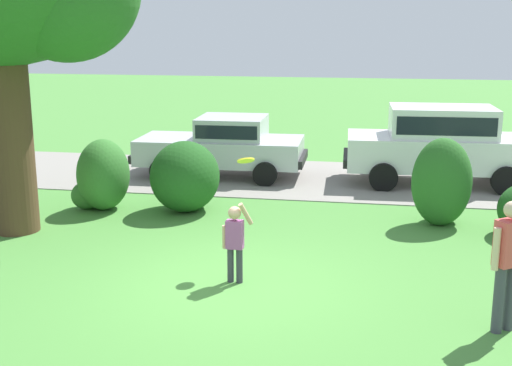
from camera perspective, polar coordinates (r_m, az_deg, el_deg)
ground_plane at (r=10.40m, az=-2.21°, el=-8.56°), size 80.00×80.00×0.00m
driveway_strip at (r=17.26m, az=2.93°, el=0.43°), size 28.00×4.40×0.02m
shrub_near_tree at (r=14.61m, az=-12.98°, el=0.50°), size 1.26×1.28×1.52m
shrub_centre_left at (r=14.23m, az=-5.97°, el=0.35°), size 1.46×1.56×1.50m
shrub_centre at (r=13.61m, az=15.50°, el=-0.21°), size 1.16×1.06×1.75m
parked_sedan at (r=17.36m, az=-2.73°, el=3.33°), size 4.44×2.17×1.56m
parked_suv at (r=17.04m, az=15.42°, el=3.45°), size 4.76×2.23×1.92m
child_thrower at (r=10.23m, az=-1.81°, el=-4.67°), size 0.46×0.26×1.29m
frisbee at (r=10.69m, az=-0.87°, el=1.93°), size 0.30×0.27×0.19m
adult_onlooker at (r=9.13m, az=20.61°, el=-6.06°), size 0.45×0.39×1.74m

